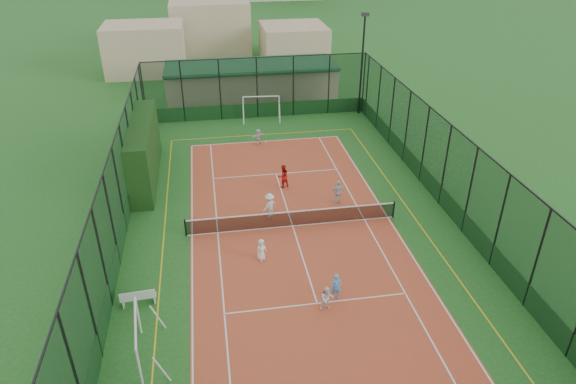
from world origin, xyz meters
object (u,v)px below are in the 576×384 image
(futsal_goal_far, at_px, (261,108))
(child_far_right, at_px, (338,192))
(floodlight_ne, at_px, (362,65))
(child_near_mid, at_px, (336,287))
(coach, at_px, (283,176))
(child_far_back, at_px, (258,137))
(clubhouse, at_px, (251,81))
(white_bench, at_px, (138,297))
(child_far_left, at_px, (270,205))
(futsal_goal_near, at_px, (139,340))
(child_near_right, at_px, (327,298))
(child_near_left, at_px, (261,250))

(futsal_goal_far, relative_size, child_far_right, 2.05)
(floodlight_ne, bearing_deg, child_near_mid, -108.68)
(child_far_right, relative_size, coach, 0.99)
(child_far_back, bearing_deg, child_far_right, 82.15)
(child_far_right, distance_m, coach, 3.85)
(clubhouse, bearing_deg, coach, -89.39)
(white_bench, bearing_deg, coach, 46.46)
(futsal_goal_far, xyz_separation_m, child_far_left, (-1.35, -15.26, -0.24))
(floodlight_ne, xyz_separation_m, coach, (-8.42, -12.02, -3.36))
(child_near_mid, height_order, child_far_back, child_near_mid)
(clubhouse, relative_size, coach, 10.10)
(futsal_goal_far, xyz_separation_m, coach, (-0.05, -11.88, -0.22))
(futsal_goal_near, relative_size, child_far_right, 1.97)
(child_near_right, bearing_deg, child_far_left, 100.20)
(futsal_goal_far, relative_size, child_near_left, 2.59)
(white_bench, height_order, futsal_goal_near, futsal_goal_near)
(floodlight_ne, height_order, futsal_goal_near, floodlight_ne)
(futsal_goal_far, bearing_deg, floodlight_ne, 5.99)
(white_bench, distance_m, child_far_left, 9.23)
(coach, bearing_deg, child_near_left, 52.39)
(child_near_right, xyz_separation_m, child_far_back, (-0.91, 18.25, -0.01))
(clubhouse, distance_m, child_near_mid, 28.19)
(coach, bearing_deg, child_far_right, 117.99)
(futsal_goal_near, height_order, child_near_mid, futsal_goal_near)
(floodlight_ne, distance_m, coach, 15.06)
(white_bench, xyz_separation_m, futsal_goal_far, (8.04, 21.61, 0.55))
(clubhouse, relative_size, child_near_left, 12.98)
(child_far_left, distance_m, child_far_back, 10.22)
(child_near_left, distance_m, child_far_back, 14.23)
(child_near_mid, bearing_deg, white_bench, 176.84)
(futsal_goal_near, height_order, child_near_left, futsal_goal_near)
(child_near_right, bearing_deg, floodlight_ne, 70.66)
(white_bench, relative_size, child_far_left, 1.05)
(white_bench, relative_size, child_near_right, 1.26)
(child_near_mid, height_order, child_near_right, child_near_mid)
(futsal_goal_near, relative_size, coach, 1.94)
(child_far_left, relative_size, coach, 0.97)
(futsal_goal_near, distance_m, child_near_right, 7.91)
(child_far_right, bearing_deg, floodlight_ne, -110.89)
(child_near_mid, bearing_deg, futsal_goal_near, -161.84)
(clubhouse, height_order, child_near_mid, clubhouse)
(child_near_mid, relative_size, child_far_left, 0.87)
(futsal_goal_near, xyz_separation_m, child_near_mid, (8.34, 2.18, -0.29))
(clubhouse, distance_m, child_far_back, 10.65)
(clubhouse, bearing_deg, floodlight_ne, -32.12)
(child_near_right, bearing_deg, child_near_mid, 49.28)
(white_bench, height_order, child_far_back, child_far_back)
(child_far_right, bearing_deg, clubhouse, -81.36)
(coach, bearing_deg, white_bench, 29.96)
(child_near_mid, distance_m, child_near_right, 0.89)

